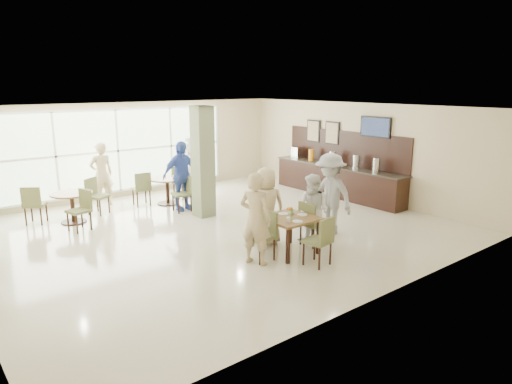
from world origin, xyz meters
TOP-DOWN VIEW (x-y plane):
  - ground at (0.00, 0.00)m, footprint 10.00×10.00m
  - room_shell at (0.00, 0.00)m, footprint 10.00×10.00m
  - window_bank at (-0.50, 4.46)m, footprint 7.00×0.04m
  - column at (0.40, 1.20)m, footprint 0.45×0.45m
  - main_table at (0.30, -2.14)m, footprint 0.98×0.98m
  - round_table_left at (-2.44, 2.69)m, footprint 0.99×0.99m
  - round_table_right at (0.22, 2.84)m, footprint 1.00×1.00m
  - chairs_main_table at (0.31, -2.12)m, footprint 1.86×2.12m
  - chairs_table_left at (-2.46, 2.71)m, footprint 2.11×1.81m
  - chairs_table_right at (0.21, 2.76)m, footprint 1.84×1.77m
  - tabletop_clutter at (0.30, -2.15)m, footprint 0.76×0.77m
  - buffet_counter at (4.70, 0.51)m, footprint 0.64×4.70m
  - wall_tv at (4.94, -0.60)m, footprint 0.06×1.00m
  - framed_art_a at (4.95, 1.00)m, footprint 0.05×0.55m
  - framed_art_b at (4.95, 1.80)m, footprint 0.05×0.55m
  - teen_left at (-0.57, -2.15)m, footprint 0.65×0.76m
  - teen_far at (0.28, -1.44)m, footprint 0.92×0.72m
  - teen_right at (1.00, -2.11)m, footprint 0.67×0.81m
  - teen_standing at (1.82, -1.82)m, footprint 0.74×1.22m
  - adult_a at (0.24, 2.05)m, footprint 1.11×0.65m
  - adult_b at (1.12, 2.94)m, footprint 1.04×1.82m
  - adult_standing at (-1.27, 3.80)m, footprint 0.66×0.44m

SIDE VIEW (x-z plane):
  - ground at x=0.00m, z-range 0.00..0.00m
  - chairs_main_table at x=0.31m, z-range 0.00..0.95m
  - chairs_table_left at x=-2.46m, z-range 0.00..0.95m
  - chairs_table_right at x=0.21m, z-range 0.00..0.95m
  - round_table_left at x=-2.44m, z-range 0.17..0.92m
  - round_table_right at x=0.22m, z-range 0.18..0.93m
  - buffet_counter at x=4.70m, z-range -0.42..1.53m
  - main_table at x=0.30m, z-range 0.28..1.03m
  - teen_right at x=1.00m, z-range 0.00..1.51m
  - tabletop_clutter at x=0.30m, z-range 0.71..0.91m
  - teen_far at x=0.28m, z-range 0.00..1.65m
  - teen_left at x=-0.57m, z-range 0.00..1.76m
  - adult_standing at x=-1.27m, z-range 0.00..1.78m
  - teen_standing at x=1.82m, z-range 0.00..1.84m
  - adult_b at x=1.12m, z-range 0.00..1.85m
  - adult_a at x=0.24m, z-range 0.00..1.86m
  - window_bank at x=-0.50m, z-range -2.10..4.90m
  - column at x=0.40m, z-range 0.00..2.80m
  - room_shell at x=0.00m, z-range -3.30..6.70m
  - framed_art_a at x=4.95m, z-range 1.50..2.20m
  - framed_art_b at x=4.95m, z-range 1.50..2.20m
  - wall_tv at x=4.94m, z-range 1.86..2.44m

